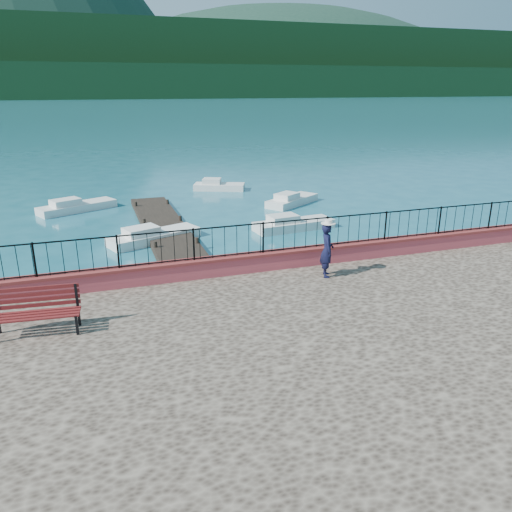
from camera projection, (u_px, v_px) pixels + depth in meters
ground at (320, 358)px, 13.06m from camera, size 2000.00×2000.00×0.00m
parapet at (272, 260)px, 15.89m from camera, size 28.00×0.46×0.58m
railing at (272, 237)px, 15.64m from camera, size 27.00×0.05×0.95m
dock at (169, 236)px, 23.16m from camera, size 2.00×16.00×0.30m
far_forest at (88, 82)px, 279.11m from camera, size 900.00×60.00×18.00m
foothills at (84, 61)px, 328.70m from camera, size 900.00×120.00×44.00m
companion_hill at (283, 92)px, 581.66m from camera, size 448.00×384.00×180.00m
park_bench at (37, 321)px, 11.72m from camera, size 2.02×0.82×1.09m
person at (327, 250)px, 15.11m from camera, size 0.57×0.70×1.67m
hat at (328, 222)px, 14.82m from camera, size 0.44×0.44×0.12m
boat_0 at (154, 233)px, 22.72m from camera, size 4.39×2.68×0.80m
boat_1 at (294, 221)px, 24.68m from camera, size 4.13×1.70×0.80m
boat_2 at (292, 198)px, 29.85m from camera, size 3.90×3.20×0.80m
boat_3 at (77, 204)px, 28.30m from camera, size 4.45×3.04×0.80m
boat_4 at (219, 184)px, 34.02m from camera, size 3.63×2.49×0.80m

